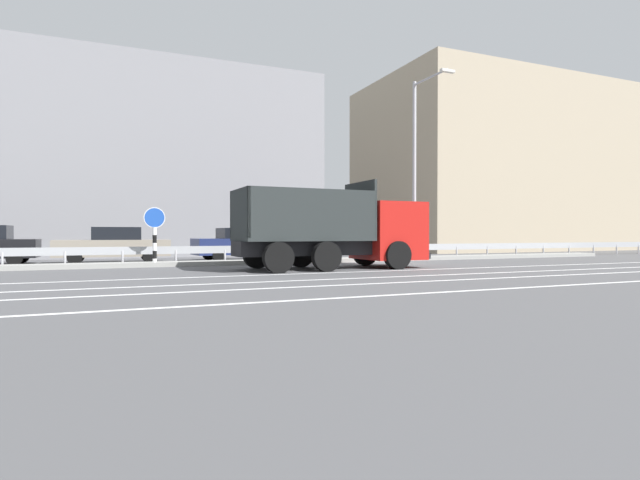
# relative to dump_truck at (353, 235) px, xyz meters

# --- Properties ---
(ground_plane) EXTENTS (320.00, 320.00, 0.00)m
(ground_plane) POSITION_rel_dump_truck_xyz_m (2.36, 1.98, -1.28)
(ground_plane) COLOR #4C4C4F
(lane_strip_0) EXTENTS (54.98, 0.16, 0.01)m
(lane_strip_0) POSITION_rel_dump_truck_xyz_m (-1.00, -1.81, -1.28)
(lane_strip_0) COLOR silver
(lane_strip_0) RESTS_ON ground_plane
(lane_strip_1) EXTENTS (54.98, 0.16, 0.01)m
(lane_strip_1) POSITION_rel_dump_truck_xyz_m (-1.00, -4.00, -1.28)
(lane_strip_1) COLOR silver
(lane_strip_1) RESTS_ON ground_plane
(lane_strip_2) EXTENTS (54.98, 0.16, 0.01)m
(lane_strip_2) POSITION_rel_dump_truck_xyz_m (-1.00, -5.58, -1.28)
(lane_strip_2) COLOR silver
(lane_strip_2) RESTS_ON ground_plane
(lane_strip_3) EXTENTS (54.98, 0.16, 0.01)m
(lane_strip_3) POSITION_rel_dump_truck_xyz_m (-1.00, -7.86, -1.28)
(lane_strip_3) COLOR silver
(lane_strip_3) RESTS_ON ground_plane
(median_island) EXTENTS (30.24, 1.10, 0.18)m
(median_island) POSITION_rel_dump_truck_xyz_m (2.36, 3.91, -1.19)
(median_island) COLOR gray
(median_island) RESTS_ON ground_plane
(median_guardrail) EXTENTS (54.98, 0.09, 0.78)m
(median_guardrail) POSITION_rel_dump_truck_xyz_m (2.36, 4.74, -0.71)
(median_guardrail) COLOR #9EA0A5
(median_guardrail) RESTS_ON ground_plane
(dump_truck) EXTENTS (7.31, 2.85, 3.30)m
(dump_truck) POSITION_rel_dump_truck_xyz_m (0.00, 0.00, 0.00)
(dump_truck) COLOR red
(dump_truck) RESTS_ON ground_plane
(median_road_sign) EXTENTS (0.83, 0.16, 2.37)m
(median_road_sign) POSITION_rel_dump_truck_xyz_m (-6.92, 3.91, 0.00)
(median_road_sign) COLOR white
(median_road_sign) RESTS_ON ground_plane
(street_lamp_1) EXTENTS (0.70, 2.75, 8.78)m
(street_lamp_1) POSITION_rel_dump_truck_xyz_m (5.26, 3.52, 3.66)
(street_lamp_1) COLOR #ADADB2
(street_lamp_1) RESTS_ON ground_plane
(parked_car_2) EXTENTS (4.85, 1.93, 1.61)m
(parked_car_2) POSITION_rel_dump_truck_xyz_m (-8.40, 7.16, -0.48)
(parked_car_2) COLOR gray
(parked_car_2) RESTS_ON ground_plane
(parked_car_3) EXTENTS (4.88, 2.24, 1.59)m
(parked_car_3) POSITION_rel_dump_truck_xyz_m (-2.53, 7.14, -0.48)
(parked_car_3) COLOR navy
(parked_car_3) RESTS_ON ground_plane
(background_building_0) EXTENTS (20.68, 13.58, 11.25)m
(background_building_0) POSITION_rel_dump_truck_xyz_m (-6.55, 18.23, 4.34)
(background_building_0) COLOR gray
(background_building_0) RESTS_ON ground_plane
(background_building_1) EXTENTS (20.13, 12.72, 13.39)m
(background_building_1) POSITION_rel_dump_truck_xyz_m (21.04, 15.99, 5.42)
(background_building_1) COLOR tan
(background_building_1) RESTS_ON ground_plane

